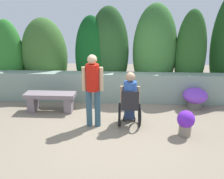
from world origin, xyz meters
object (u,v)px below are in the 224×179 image
Objects in this scene: person_in_wheelchair at (130,101)px; flower_pot_terracotta_by_wall at (186,122)px; flower_pot_purple_near at (195,97)px; stone_bench at (50,99)px; person_standing_companion at (93,86)px.

flower_pot_terracotta_by_wall is at bearing -15.17° from person_in_wheelchair.
flower_pot_purple_near is 1.14× the size of flower_pot_terracotta_by_wall.
flower_pot_terracotta_by_wall is at bearing -27.40° from stone_bench.
person_in_wheelchair reaches higher than flower_pot_terracotta_by_wall.
flower_pot_purple_near is at bearing 68.81° from flower_pot_terracotta_by_wall.
stone_bench is 3.57m from flower_pot_terracotta_by_wall.
person_standing_companion is at bearing 169.76° from flower_pot_terracotta_by_wall.
person_in_wheelchair is 0.77× the size of person_standing_companion.
flower_pot_purple_near is (4.00, 0.43, -0.01)m from stone_bench.
stone_bench is 2.02× the size of flower_pot_purple_near.
stone_bench is at bearing 166.68° from person_in_wheelchair.
person_standing_companion is 2.57× the size of flower_pot_purple_near.
person_in_wheelchair reaches higher than flower_pot_purple_near.
person_in_wheelchair is 2.25× the size of flower_pot_terracotta_by_wall.
person_standing_companion reaches higher than flower_pot_terracotta_by_wall.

